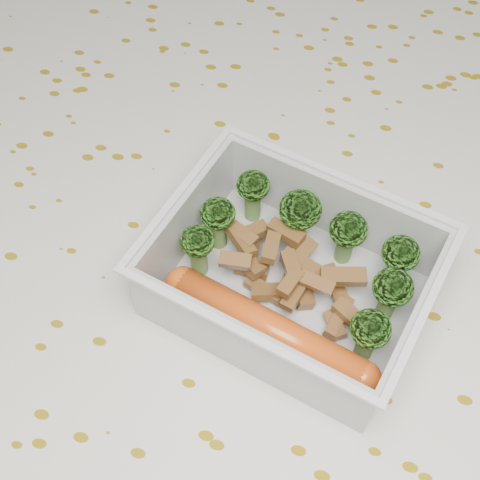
# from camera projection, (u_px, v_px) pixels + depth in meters

# --- Properties ---
(dining_table) EXTENTS (1.40, 0.90, 0.75)m
(dining_table) POSITION_uv_depth(u_px,v_px,m) (239.00, 324.00, 0.55)
(dining_table) COLOR brown
(dining_table) RESTS_ON ground
(tablecloth) EXTENTS (1.46, 0.96, 0.19)m
(tablecloth) POSITION_uv_depth(u_px,v_px,m) (239.00, 294.00, 0.51)
(tablecloth) COLOR silver
(tablecloth) RESTS_ON dining_table
(lunch_container) EXTENTS (0.21, 0.18, 0.06)m
(lunch_container) POSITION_uv_depth(u_px,v_px,m) (291.00, 281.00, 0.45)
(lunch_container) COLOR silver
(lunch_container) RESTS_ON tablecloth
(broccoli_florets) EXTENTS (0.16, 0.11, 0.05)m
(broccoli_florets) POSITION_uv_depth(u_px,v_px,m) (313.00, 246.00, 0.45)
(broccoli_florets) COLOR #608C3F
(broccoli_florets) RESTS_ON lunch_container
(meat_pile) EXTENTS (0.11, 0.08, 0.03)m
(meat_pile) POSITION_uv_depth(u_px,v_px,m) (288.00, 270.00, 0.45)
(meat_pile) COLOR brown
(meat_pile) RESTS_ON lunch_container
(sausage) EXTENTS (0.15, 0.06, 0.02)m
(sausage) POSITION_uv_depth(u_px,v_px,m) (269.00, 329.00, 0.43)
(sausage) COLOR #C94C14
(sausage) RESTS_ON lunch_container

